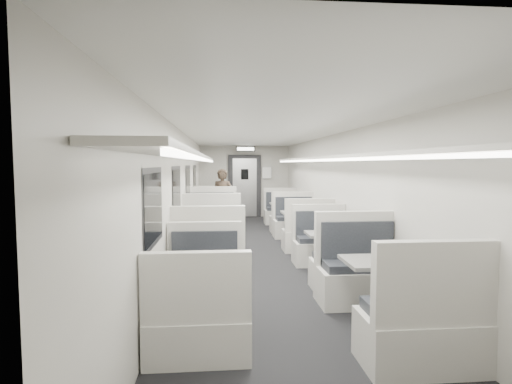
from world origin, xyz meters
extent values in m
cube|color=black|center=(0.00, 0.00, -0.06)|extent=(3.00, 12.00, 0.12)
cube|color=white|center=(0.00, 0.00, 2.46)|extent=(3.00, 12.00, 0.12)
cube|color=#B3B1A7|center=(0.00, 6.06, 1.20)|extent=(3.00, 0.12, 2.40)
cube|color=#B3B1A7|center=(0.00, -6.06, 1.20)|extent=(3.00, 0.12, 2.40)
cube|color=#B3B1A7|center=(-1.56, 0.00, 1.20)|extent=(0.12, 12.00, 2.40)
cube|color=#B3B1A7|center=(1.56, 0.00, 1.20)|extent=(0.12, 12.00, 2.40)
cube|color=beige|center=(-1.00, 2.92, 0.22)|extent=(1.05, 0.59, 0.45)
cube|color=black|center=(-1.00, 2.95, 0.50)|extent=(0.93, 0.47, 0.10)
cube|color=beige|center=(-1.00, 2.70, 0.79)|extent=(1.05, 0.12, 0.69)
cube|color=beige|center=(-1.00, 4.46, 0.22)|extent=(1.05, 0.59, 0.45)
cube|color=black|center=(-1.00, 4.43, 0.50)|extent=(0.93, 0.47, 0.10)
cube|color=beige|center=(-1.00, 4.68, 0.79)|extent=(1.05, 0.12, 0.69)
cylinder|color=#B3B3B5|center=(-1.00, 3.69, 0.34)|extent=(0.10, 0.10, 0.69)
cylinder|color=#B3B3B5|center=(-1.00, 3.69, 0.01)|extent=(0.36, 0.36, 0.03)
cube|color=slate|center=(-1.00, 3.69, 0.72)|extent=(0.87, 0.60, 0.04)
cube|color=beige|center=(-1.00, 0.20, 0.25)|extent=(1.16, 0.65, 0.49)
cube|color=black|center=(-1.00, 0.23, 0.55)|extent=(1.03, 0.51, 0.11)
cube|color=beige|center=(-1.00, -0.04, 0.88)|extent=(1.16, 0.13, 0.77)
cube|color=beige|center=(-1.00, 1.90, 0.25)|extent=(1.16, 0.65, 0.49)
cube|color=black|center=(-1.00, 1.87, 0.55)|extent=(1.03, 0.51, 0.11)
cube|color=beige|center=(-1.00, 2.14, 0.88)|extent=(1.16, 0.13, 0.77)
cylinder|color=#B3B3B5|center=(-1.00, 1.05, 0.38)|extent=(0.11, 0.11, 0.75)
cylinder|color=#B3B3B5|center=(-1.00, 1.05, 0.02)|extent=(0.39, 0.39, 0.03)
cube|color=slate|center=(-1.00, 1.05, 0.80)|extent=(0.96, 0.66, 0.04)
cube|color=beige|center=(-1.00, -1.55, 0.24)|extent=(1.11, 0.62, 0.47)
cube|color=black|center=(-1.00, -1.51, 0.52)|extent=(0.99, 0.49, 0.10)
cube|color=beige|center=(-1.00, -1.77, 0.84)|extent=(1.11, 0.13, 0.73)
cube|color=beige|center=(-1.00, 0.09, 0.24)|extent=(1.11, 0.62, 0.47)
cube|color=black|center=(-1.00, 0.06, 0.52)|extent=(0.99, 0.49, 0.10)
cube|color=beige|center=(-1.00, 0.32, 0.84)|extent=(1.11, 0.13, 0.73)
cylinder|color=#B3B3B5|center=(-1.00, -0.73, 0.36)|extent=(0.10, 0.10, 0.72)
cylinder|color=#B3B3B5|center=(-1.00, -0.73, 0.02)|extent=(0.38, 0.38, 0.03)
cube|color=slate|center=(-1.00, -0.73, 0.77)|extent=(0.92, 0.63, 0.04)
cube|color=beige|center=(-1.00, -3.81, 0.20)|extent=(0.96, 0.54, 0.41)
cube|color=black|center=(-1.00, -3.78, 0.45)|extent=(0.85, 0.43, 0.09)
cube|color=beige|center=(-1.00, -4.00, 0.73)|extent=(0.96, 0.11, 0.64)
cube|color=beige|center=(-1.00, -2.39, 0.20)|extent=(0.96, 0.54, 0.41)
cube|color=black|center=(-1.00, -2.42, 0.45)|extent=(0.85, 0.43, 0.09)
cube|color=beige|center=(-1.00, -2.20, 0.73)|extent=(0.96, 0.11, 0.64)
cylinder|color=#B3B3B5|center=(-1.00, -3.10, 0.31)|extent=(0.09, 0.09, 0.63)
cylinder|color=#B3B3B5|center=(-1.00, -3.10, 0.01)|extent=(0.33, 0.33, 0.03)
cube|color=slate|center=(-1.00, -3.10, 0.66)|extent=(0.80, 0.54, 0.04)
cube|color=beige|center=(1.00, 2.89, 0.21)|extent=(0.98, 0.55, 0.42)
cube|color=black|center=(1.00, 2.92, 0.46)|extent=(0.87, 0.44, 0.09)
cube|color=beige|center=(1.00, 2.69, 0.74)|extent=(0.98, 0.11, 0.65)
cube|color=beige|center=(1.00, 4.34, 0.21)|extent=(0.98, 0.55, 0.42)
cube|color=black|center=(1.00, 4.31, 0.46)|extent=(0.87, 0.44, 0.09)
cube|color=beige|center=(1.00, 4.54, 0.74)|extent=(0.98, 0.11, 0.65)
cylinder|color=#B3B3B5|center=(1.00, 3.61, 0.32)|extent=(0.09, 0.09, 0.64)
cylinder|color=#B3B3B5|center=(1.00, 3.61, 0.01)|extent=(0.33, 0.33, 0.03)
cube|color=slate|center=(1.00, 3.61, 0.68)|extent=(0.82, 0.56, 0.04)
cube|color=beige|center=(1.00, 0.62, 0.22)|extent=(1.02, 0.57, 0.43)
cube|color=black|center=(1.00, 0.65, 0.48)|extent=(0.91, 0.45, 0.10)
cube|color=beige|center=(1.00, 0.41, 0.77)|extent=(1.02, 0.12, 0.67)
cube|color=beige|center=(1.00, 2.12, 0.22)|extent=(1.02, 0.57, 0.43)
cube|color=black|center=(1.00, 2.09, 0.48)|extent=(0.91, 0.45, 0.10)
cube|color=beige|center=(1.00, 2.33, 0.77)|extent=(1.02, 0.12, 0.67)
cylinder|color=#B3B3B5|center=(1.00, 1.37, 0.33)|extent=(0.10, 0.10, 0.66)
cylinder|color=#B3B3B5|center=(1.00, 1.37, 0.01)|extent=(0.35, 0.35, 0.03)
cube|color=slate|center=(1.00, 1.37, 0.70)|extent=(0.85, 0.58, 0.04)
cube|color=beige|center=(1.00, -1.94, 0.21)|extent=(0.98, 0.55, 0.42)
cube|color=black|center=(1.00, -1.91, 0.46)|extent=(0.87, 0.44, 0.09)
cube|color=beige|center=(1.00, -2.14, 0.74)|extent=(0.98, 0.11, 0.65)
cube|color=beige|center=(1.00, -0.50, 0.21)|extent=(0.98, 0.55, 0.42)
cube|color=black|center=(1.00, -0.53, 0.46)|extent=(0.87, 0.44, 0.09)
cube|color=beige|center=(1.00, -0.30, 0.74)|extent=(0.98, 0.11, 0.65)
cylinder|color=#B3B3B5|center=(1.00, -1.22, 0.32)|extent=(0.09, 0.09, 0.64)
cylinder|color=#B3B3B5|center=(1.00, -1.22, 0.01)|extent=(0.33, 0.33, 0.03)
cube|color=slate|center=(1.00, -1.22, 0.68)|extent=(0.82, 0.56, 0.04)
cube|color=beige|center=(1.00, -4.14, 0.23)|extent=(1.09, 0.60, 0.46)
cube|color=black|center=(1.00, -4.11, 0.51)|extent=(0.96, 0.48, 0.10)
cube|color=beige|center=(1.00, -4.36, 0.82)|extent=(1.09, 0.12, 0.72)
cube|color=beige|center=(1.00, -2.54, 0.23)|extent=(1.09, 0.60, 0.46)
cube|color=black|center=(1.00, -2.57, 0.51)|extent=(0.96, 0.48, 0.10)
cube|color=beige|center=(1.00, -2.32, 0.82)|extent=(1.09, 0.12, 0.72)
cylinder|color=#B3B3B5|center=(1.00, -3.34, 0.35)|extent=(0.10, 0.10, 0.71)
cylinder|color=#B3B3B5|center=(1.00, -3.34, 0.02)|extent=(0.37, 0.37, 0.03)
cube|color=slate|center=(1.00, -3.34, 0.75)|extent=(0.90, 0.61, 0.04)
imported|color=black|center=(-0.75, 3.33, 0.84)|extent=(0.70, 0.57, 1.67)
cube|color=black|center=(-1.49, 3.40, 1.35)|extent=(0.02, 1.18, 0.84)
cube|color=black|center=(-1.49, 1.20, 1.35)|extent=(0.02, 1.18, 0.84)
cube|color=black|center=(-1.49, -1.00, 1.35)|extent=(0.02, 1.18, 0.84)
cube|color=black|center=(-1.49, -3.20, 1.35)|extent=(0.02, 1.18, 0.84)
cube|color=beige|center=(-1.26, -0.30, 1.92)|extent=(0.46, 10.40, 0.05)
cube|color=white|center=(-1.06, -0.30, 1.87)|extent=(0.05, 10.20, 0.04)
cube|color=beige|center=(1.26, -0.30, 1.92)|extent=(0.46, 10.40, 0.05)
cube|color=white|center=(1.06, -0.30, 1.87)|extent=(0.05, 10.20, 0.04)
cube|color=black|center=(0.00, 5.94, 1.05)|extent=(1.10, 0.10, 2.10)
cube|color=#B3B3B5|center=(0.00, 5.91, 1.00)|extent=(0.80, 0.05, 1.95)
cube|color=black|center=(0.00, 5.87, 1.45)|extent=(0.25, 0.02, 0.35)
cube|color=black|center=(0.00, 5.45, 2.28)|extent=(0.62, 0.10, 0.16)
cube|color=white|center=(0.00, 5.39, 2.28)|extent=(0.54, 0.02, 0.10)
cube|color=white|center=(0.75, 5.92, 1.50)|extent=(0.32, 0.02, 0.40)
camera|label=1|loc=(-0.78, -7.46, 1.81)|focal=28.00mm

